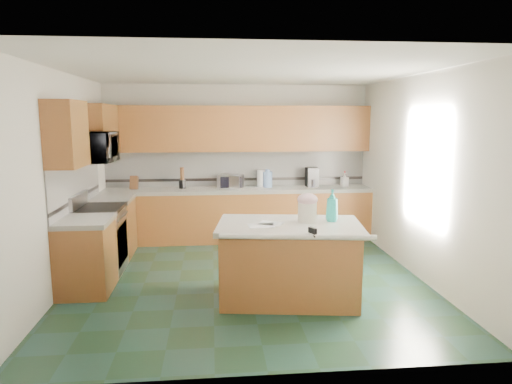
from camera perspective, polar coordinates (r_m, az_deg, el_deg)
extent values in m
plane|color=black|center=(6.19, -1.09, -10.84)|extent=(4.60, 4.60, 0.00)
plane|color=white|center=(5.84, -1.18, 14.90)|extent=(4.60, 4.60, 0.00)
cube|color=silver|center=(8.16, -2.38, 3.80)|extent=(4.60, 0.04, 2.70)
cube|color=silver|center=(3.59, 1.72, -3.26)|extent=(4.60, 0.04, 2.70)
cube|color=silver|center=(6.14, -23.27, 1.24)|extent=(0.04, 4.60, 2.70)
cube|color=silver|center=(6.46, 19.85, 1.81)|extent=(0.04, 4.60, 2.70)
cube|color=#442C13|center=(7.99, -2.21, -3.00)|extent=(4.60, 0.60, 0.86)
cube|color=white|center=(7.90, -2.23, 0.26)|extent=(4.60, 0.64, 0.06)
cube|color=#442C13|center=(7.94, -2.34, 7.91)|extent=(4.60, 0.33, 0.78)
cube|color=silver|center=(8.14, -2.36, 2.97)|extent=(4.60, 0.02, 0.63)
cube|color=black|center=(8.16, -2.35, 1.61)|extent=(4.60, 0.01, 0.05)
cube|color=#442C13|center=(7.45, -17.48, -4.34)|extent=(0.60, 0.82, 0.86)
cube|color=white|center=(7.36, -17.65, -0.85)|extent=(0.64, 0.82, 0.06)
cube|color=#442C13|center=(6.01, -20.47, -7.73)|extent=(0.60, 0.72, 0.86)
cube|color=white|center=(5.90, -20.72, -3.45)|extent=(0.64, 0.72, 0.06)
cube|color=silver|center=(6.67, -21.53, 0.93)|extent=(0.02, 2.30, 0.63)
cube|color=black|center=(6.69, -21.38, -0.72)|extent=(0.01, 2.30, 0.05)
cube|color=#442C13|center=(7.42, -18.86, 7.33)|extent=(0.33, 1.09, 0.78)
cube|color=#442C13|center=(5.81, -22.61, 6.72)|extent=(0.33, 0.72, 0.78)
cube|color=#B7B7BC|center=(6.70, -18.86, -5.83)|extent=(0.60, 0.76, 0.88)
cube|color=black|center=(6.65, -16.40, -6.18)|extent=(0.02, 0.68, 0.55)
cube|color=black|center=(6.60, -19.07, -1.97)|extent=(0.62, 0.78, 0.04)
cylinder|color=#B7B7BC|center=(6.55, -16.29, -2.97)|extent=(0.02, 0.66, 0.02)
cube|color=#B7B7BC|center=(6.64, -21.31, -0.97)|extent=(0.06, 0.76, 0.18)
imported|color=#B7B7BC|center=(6.49, -19.46, 5.26)|extent=(0.50, 0.73, 0.41)
cube|color=#442C13|center=(5.43, 4.14, -8.99)|extent=(1.65, 1.09, 0.86)
cube|color=white|center=(5.30, 4.20, -4.26)|extent=(1.77, 1.20, 0.06)
cylinder|color=white|center=(4.83, 5.18, -5.61)|extent=(1.64, 0.28, 0.06)
cylinder|color=beige|center=(5.38, 6.43, -2.51)|extent=(0.27, 0.27, 0.23)
ellipsoid|color=#C797A2|center=(5.35, 6.45, -0.94)|extent=(0.24, 0.24, 0.15)
cylinder|color=tan|center=(5.34, 6.46, -0.41)|extent=(0.08, 0.03, 0.03)
sphere|color=tan|center=(5.33, 6.05, -0.41)|extent=(0.04, 0.04, 0.04)
sphere|color=tan|center=(5.35, 6.88, -0.40)|extent=(0.04, 0.04, 0.04)
imported|color=teal|center=(5.43, 9.50, -1.68)|extent=(0.16, 0.16, 0.38)
cube|color=white|center=(5.17, 0.66, -4.23)|extent=(0.30, 0.23, 0.00)
cube|color=white|center=(5.28, 1.84, -3.92)|extent=(0.35, 0.32, 0.00)
cube|color=black|center=(4.87, 7.08, -5.03)|extent=(0.08, 0.12, 0.10)
cylinder|color=black|center=(4.81, 7.25, -5.46)|extent=(0.02, 0.08, 0.02)
cube|color=#472814|center=(8.03, -14.99, 1.12)|extent=(0.14, 0.18, 0.25)
cylinder|color=black|center=(7.97, -9.19, 0.98)|extent=(0.12, 0.12, 0.15)
cylinder|color=#472814|center=(7.95, -9.22, 2.29)|extent=(0.07, 0.07, 0.22)
cube|color=#B7B7BC|center=(7.92, -3.20, 1.34)|extent=(0.48, 0.41, 0.23)
cube|color=black|center=(7.80, -3.16, 1.21)|extent=(0.36, 0.01, 0.19)
cylinder|color=white|center=(8.01, 0.60, 1.69)|extent=(0.13, 0.13, 0.30)
cylinder|color=#B7B7BC|center=(8.03, 0.60, 0.68)|extent=(0.20, 0.20, 0.01)
cylinder|color=#6180B7|center=(7.98, 1.45, 1.57)|extent=(0.17, 0.17, 0.28)
cylinder|color=#6180B7|center=(7.96, 1.45, 2.69)|extent=(0.08, 0.08, 0.04)
cube|color=black|center=(8.13, 7.01, 1.86)|extent=(0.21, 0.23, 0.34)
cylinder|color=black|center=(8.10, 7.07, 1.12)|extent=(0.14, 0.14, 0.14)
imported|color=white|center=(8.26, 11.01, 1.54)|extent=(0.13, 0.13, 0.24)
cylinder|color=red|center=(8.24, 11.04, 2.49)|extent=(0.02, 0.02, 0.03)
cube|color=white|center=(6.26, 20.45, 2.93)|extent=(0.02, 1.40, 1.10)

